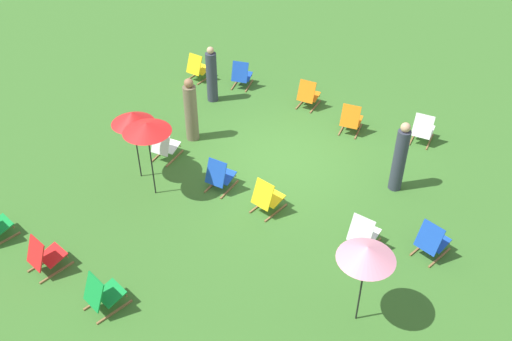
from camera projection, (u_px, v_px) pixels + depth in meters
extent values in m
plane|color=#386B28|center=(280.00, 161.00, 14.04)|extent=(40.00, 40.00, 0.00)
cube|color=olive|center=(115.00, 312.00, 10.33)|extent=(0.24, 0.74, 0.04)
cube|color=olive|center=(102.00, 298.00, 10.58)|extent=(0.24, 0.74, 0.04)
cube|color=#148C38|center=(111.00, 293.00, 10.36)|extent=(0.58, 0.55, 0.13)
cube|color=#148C38|center=(94.00, 292.00, 10.02)|extent=(0.53, 0.37, 0.57)
cylinder|color=olive|center=(120.00, 290.00, 10.51)|extent=(0.43, 0.15, 0.03)
cube|color=olive|center=(230.00, 189.00, 13.13)|extent=(0.04, 0.76, 0.04)
cube|color=olive|center=(214.00, 183.00, 13.31)|extent=(0.04, 0.76, 0.04)
cube|color=#1947B7|center=(223.00, 176.00, 13.13)|extent=(0.48, 0.44, 0.13)
cube|color=#1947B7|center=(216.00, 173.00, 12.76)|extent=(0.48, 0.25, 0.57)
cylinder|color=olive|center=(228.00, 173.00, 13.31)|extent=(0.44, 0.03, 0.03)
cube|color=olive|center=(358.00, 131.00, 15.06)|extent=(0.13, 0.76, 0.04)
cube|color=olive|center=(342.00, 128.00, 15.20)|extent=(0.13, 0.76, 0.04)
cube|color=orange|center=(352.00, 120.00, 15.05)|extent=(0.53, 0.49, 0.13)
cube|color=orange|center=(350.00, 116.00, 14.66)|extent=(0.51, 0.31, 0.57)
cylinder|color=olive|center=(354.00, 118.00, 15.24)|extent=(0.44, 0.08, 0.03)
cube|color=olive|center=(249.00, 86.00, 17.03)|extent=(0.21, 0.75, 0.04)
cube|color=olive|center=(235.00, 84.00, 17.13)|extent=(0.21, 0.75, 0.04)
cube|color=#1947B7|center=(243.00, 76.00, 17.01)|extent=(0.57, 0.53, 0.13)
cube|color=#1947B7|center=(240.00, 72.00, 16.61)|extent=(0.52, 0.35, 0.57)
cylinder|color=olive|center=(245.00, 75.00, 17.20)|extent=(0.43, 0.13, 0.03)
cube|color=olive|center=(315.00, 107.00, 16.08)|extent=(0.07, 0.76, 0.04)
cube|color=olive|center=(301.00, 103.00, 16.24)|extent=(0.07, 0.76, 0.04)
cube|color=orange|center=(310.00, 95.00, 16.07)|extent=(0.50, 0.45, 0.13)
cube|color=orange|center=(306.00, 91.00, 15.69)|extent=(0.49, 0.27, 0.57)
cylinder|color=olive|center=(313.00, 94.00, 16.26)|extent=(0.44, 0.05, 0.03)
cube|color=olive|center=(57.00, 273.00, 11.09)|extent=(0.20, 0.75, 0.04)
cube|color=olive|center=(45.00, 261.00, 11.33)|extent=(0.20, 0.75, 0.04)
cube|color=red|center=(53.00, 255.00, 11.11)|extent=(0.56, 0.53, 0.13)
cube|color=red|center=(35.00, 253.00, 10.77)|extent=(0.52, 0.34, 0.57)
cylinder|color=olive|center=(62.00, 252.00, 11.27)|extent=(0.44, 0.12, 0.03)
cube|color=olive|center=(276.00, 213.00, 12.49)|extent=(0.19, 0.75, 0.04)
cube|color=olive|center=(261.00, 204.00, 12.72)|extent=(0.19, 0.75, 0.04)
cube|color=yellow|center=(271.00, 198.00, 12.51)|extent=(0.56, 0.52, 0.13)
cube|color=yellow|center=(263.00, 194.00, 12.16)|extent=(0.52, 0.34, 0.57)
cylinder|color=olive|center=(277.00, 196.00, 12.67)|extent=(0.44, 0.12, 0.03)
cube|color=olive|center=(3.00, 242.00, 11.77)|extent=(0.22, 0.75, 0.04)
cube|color=#148C38|center=(0.00, 225.00, 11.80)|extent=(0.57, 0.53, 0.13)
cylinder|color=olive|center=(9.00, 223.00, 11.96)|extent=(0.43, 0.13, 0.03)
cube|color=olive|center=(175.00, 158.00, 14.10)|extent=(0.08, 0.76, 0.04)
cube|color=olive|center=(160.00, 154.00, 14.25)|extent=(0.08, 0.76, 0.04)
cube|color=white|center=(169.00, 146.00, 14.10)|extent=(0.51, 0.46, 0.13)
cube|color=white|center=(161.00, 143.00, 13.71)|extent=(0.49, 0.28, 0.57)
cylinder|color=olive|center=(173.00, 144.00, 14.28)|extent=(0.44, 0.05, 0.03)
cube|color=olive|center=(205.00, 79.00, 17.35)|extent=(0.09, 0.76, 0.04)
cube|color=olive|center=(194.00, 76.00, 17.54)|extent=(0.09, 0.76, 0.04)
cube|color=yellow|center=(201.00, 69.00, 17.36)|extent=(0.51, 0.47, 0.13)
cube|color=yellow|center=(194.00, 64.00, 16.99)|extent=(0.50, 0.28, 0.57)
cylinder|color=olive|center=(205.00, 69.00, 17.53)|extent=(0.44, 0.06, 0.03)
cube|color=olive|center=(372.00, 249.00, 11.61)|extent=(0.12, 0.76, 0.04)
cube|color=olive|center=(353.00, 240.00, 11.81)|extent=(0.12, 0.76, 0.04)
cube|color=white|center=(366.00, 233.00, 11.62)|extent=(0.53, 0.48, 0.13)
cube|color=white|center=(361.00, 231.00, 11.26)|extent=(0.50, 0.30, 0.57)
cylinder|color=olive|center=(370.00, 230.00, 11.79)|extent=(0.44, 0.08, 0.03)
cube|color=olive|center=(430.00, 142.00, 14.68)|extent=(0.08, 0.76, 0.04)
cube|color=olive|center=(413.00, 137.00, 14.83)|extent=(0.08, 0.76, 0.04)
cube|color=white|center=(424.00, 130.00, 14.67)|extent=(0.50, 0.46, 0.13)
cube|color=white|center=(423.00, 126.00, 14.29)|extent=(0.49, 0.27, 0.57)
cylinder|color=olive|center=(425.00, 128.00, 14.86)|extent=(0.44, 0.05, 0.03)
cube|color=olive|center=(439.00, 258.00, 11.41)|extent=(0.26, 0.74, 0.04)
cube|color=olive|center=(421.00, 246.00, 11.67)|extent=(0.26, 0.74, 0.04)
cube|color=#1947B7|center=(435.00, 241.00, 11.44)|extent=(0.59, 0.56, 0.13)
cube|color=#1947B7|center=(429.00, 238.00, 11.11)|extent=(0.53, 0.38, 0.57)
cylinder|color=olive|center=(440.00, 238.00, 11.59)|extent=(0.43, 0.16, 0.03)
cylinder|color=black|center=(151.00, 160.00, 12.49)|extent=(0.03, 0.03, 1.89)
cone|color=red|center=(147.00, 127.00, 11.96)|extent=(1.06, 1.06, 0.22)
cylinder|color=black|center=(137.00, 146.00, 13.03)|extent=(0.03, 0.03, 1.76)
cone|color=red|center=(132.00, 118.00, 12.56)|extent=(0.98, 0.98, 0.28)
cylinder|color=black|center=(361.00, 285.00, 9.70)|extent=(0.03, 0.03, 1.78)
cone|color=pink|center=(367.00, 253.00, 9.22)|extent=(1.00, 1.00, 0.26)
cylinder|color=#333847|center=(399.00, 160.00, 12.73)|extent=(0.42, 0.42, 1.57)
sphere|color=tan|center=(406.00, 127.00, 12.20)|extent=(0.22, 0.22, 0.22)
cylinder|color=#72664C|center=(191.00, 113.00, 14.39)|extent=(0.36, 0.36, 1.52)
sphere|color=#936647|center=(189.00, 83.00, 13.86)|extent=(0.24, 0.24, 0.24)
cylinder|color=#333847|center=(212.00, 77.00, 15.97)|extent=(0.36, 0.36, 1.46)
sphere|color=tan|center=(210.00, 50.00, 15.47)|extent=(0.20, 0.20, 0.20)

